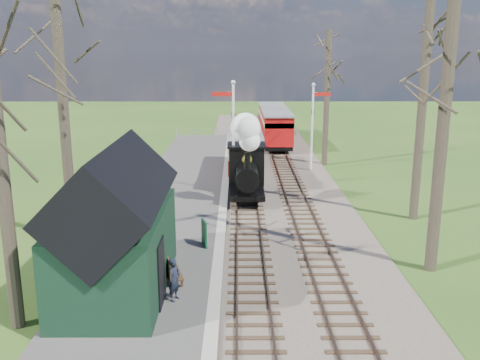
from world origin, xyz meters
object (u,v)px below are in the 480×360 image
Objects in this scene: semaphore_far at (314,120)px; red_carriage_b at (272,120)px; locomotive at (247,162)px; coach at (245,151)px; red_carriage_a at (277,129)px; sign_board at (205,233)px; station_shed at (116,229)px; person at (174,279)px; bench at (170,267)px; semaphore_near at (232,130)px.

semaphore_far is 1.01× the size of red_carriage_b.
locomotive reaches higher than coach.
red_carriage_a is 5.44× the size of sign_board.
person is at bearing -21.97° from station_shed.
red_carriage_a is 1.00× the size of red_carriage_b.
station_shed is 2.45m from person.
semaphore_far is 4.21× the size of person.
coach is (0.01, 6.07, -0.57)m from locomotive.
red_carriage_a is (2.61, 14.79, -0.48)m from locomotive.
sign_board is 4.73m from person.
sign_board is at bearing 57.35° from station_shed.
red_carriage_a reaches higher than coach.
bench is (-2.76, -10.19, -1.50)m from locomotive.
station_shed is at bearing -153.16° from bench.
semaphore_far is (8.67, 18.00, 1.08)m from station_shed.
semaphore_near is 11.79m from bench.
bench is at bearing -100.09° from semaphore_near.
bench is at bearing -99.99° from red_carriage_b.
red_carriage_a is 22.28m from sign_board.
semaphore_near is 1.09× the size of semaphore_far.
semaphore_far is (5.14, 6.00, -0.27)m from semaphore_near.
locomotive is 12.03m from person.
red_carriage_a is (6.90, 25.75, -0.62)m from station_shed.
semaphore_far is 8.13m from red_carriage_a.
coach is 16.51m from bench.
person is (-2.41, -11.72, -1.24)m from locomotive.
sign_board is 0.63× the size of bench.
locomotive is 20.46m from red_carriage_b.
semaphore_near reaches higher than bench.
semaphore_far is at bearing 12.55° from coach.
coach is 9.10m from red_carriage_a.
semaphore_near is 1.35× the size of locomotive.
red_carriage_a is at bearing -90.00° from red_carriage_b.
station_shed is 1.11× the size of red_carriage_b.
sign_board is at bearing -97.14° from semaphore_near.
red_carriage_b is at bearing 80.07° from semaphore_near.
locomotive is at bearing 13.07° from person.
semaphore_near is at bearing 79.91° from bench.
coach is 17.96m from person.
sign_board is (2.52, 3.93, -1.55)m from station_shed.
person is (-5.02, -26.51, -0.76)m from red_carriage_a.
station_shed is 3.79× the size of bench.
semaphore_near is 19.64m from red_carriage_b.
red_carriage_a and red_carriage_b have the same top height.
locomotive is 0.81× the size of red_carriage_b.
locomotive is 15.02m from red_carriage_a.
coach is 13.25m from sign_board.
sign_board is (-1.01, -8.07, -2.90)m from semaphore_near.
semaphore_near is 1.09× the size of red_carriage_b.
coach is 4.44× the size of bench.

